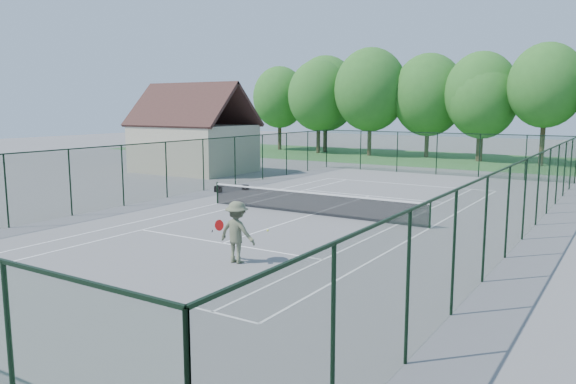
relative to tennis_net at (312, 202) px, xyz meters
name	(u,v)px	position (x,y,z in m)	size (l,w,h in m)	color
ground	(311,215)	(0.00, 0.00, -0.58)	(140.00, 140.00, 0.00)	slate
grass_far	(478,161)	(0.00, 30.00, -0.57)	(80.00, 16.00, 0.01)	#3C7738
court_lines	(311,214)	(0.00, 0.00, -0.57)	(11.05, 23.85, 0.01)	white
tennis_net	(312,202)	(0.00, 0.00, 0.00)	(11.08, 0.08, 1.10)	black
fence_enclosure	(312,181)	(0.00, 0.00, 0.98)	(18.05, 36.05, 3.02)	#17391F
utility_building	(193,130)	(-16.00, 10.00, 2.54)	(8.60, 6.27, 6.63)	beige
tree_line_far	(481,94)	(0.00, 30.00, 5.42)	(39.40, 6.40, 9.70)	#433524
sports_bag_a	(218,189)	(-7.90, 2.97, -0.40)	(0.44, 0.26, 0.35)	black
sports_bag_b	(245,187)	(-7.12, 4.53, -0.43)	(0.38, 0.23, 0.29)	black
tennis_player	(237,232)	(1.98, -8.11, 0.40)	(1.79, 0.94, 1.96)	#5B6147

